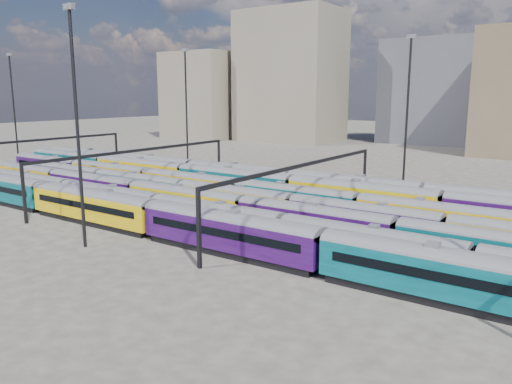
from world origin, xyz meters
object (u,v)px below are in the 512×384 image
Objects in this scene: rake_1 at (284,227)px; mast_2 at (77,120)px; rake_2 at (185,198)px; rake_0 at (229,228)px.

mast_2 is at bearing -146.89° from rake_1.
rake_2 is 20.49m from mast_2.
rake_0 reaches higher than rake_2.
mast_2 reaches higher than rake_0.
rake_1 is 0.83× the size of rake_2.
rake_1 is 4.50× the size of mast_2.
rake_2 is at bearing 165.36° from rake_1.
rake_1 is at bearing -14.64° from rake_2.
rake_1 is at bearing 33.11° from mast_2.
rake_2 is (-19.14, 5.00, 0.08)m from rake_1.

